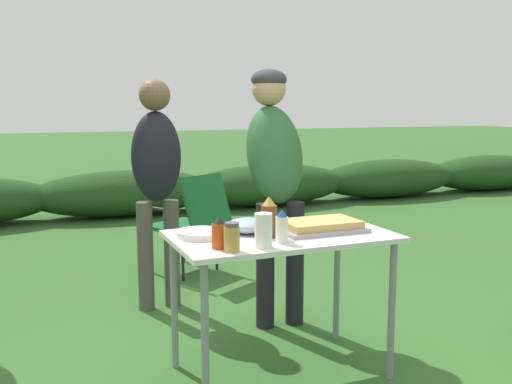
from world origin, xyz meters
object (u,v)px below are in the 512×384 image
(food_tray, at_px, (320,226))
(spice_jar, at_px, (232,237))
(paper_cup_stack, at_px, (263,231))
(beer_bottle, at_px, (269,218))
(standing_person_in_gray_fleece, at_px, (157,173))
(mayo_bottle, at_px, (282,227))
(mixing_bowl, at_px, (248,225))
(standing_person_in_olive_jacket, at_px, (275,165))
(camp_chair_near_hedge, at_px, (192,218))
(hot_sauce_bottle, at_px, (219,233))
(folding_table, at_px, (281,249))
(plate_stack, at_px, (200,234))

(food_tray, height_order, spice_jar, spice_jar)
(paper_cup_stack, relative_size, beer_bottle, 0.78)
(food_tray, bearing_deg, standing_person_in_gray_fleece, 115.25)
(mayo_bottle, bearing_deg, mixing_bowl, 103.50)
(mixing_bowl, relative_size, mayo_bottle, 1.38)
(standing_person_in_olive_jacket, bearing_deg, camp_chair_near_hedge, 105.15)
(paper_cup_stack, distance_m, beer_bottle, 0.21)
(beer_bottle, bearing_deg, mixing_bowl, 110.38)
(mayo_bottle, xyz_separation_m, hot_sauce_bottle, (-0.31, 0.01, -0.01))
(food_tray, xyz_separation_m, standing_person_in_gray_fleece, (-0.57, 1.22, 0.17))
(mayo_bottle, distance_m, hot_sauce_bottle, 0.31)
(food_tray, bearing_deg, spice_jar, -158.34)
(folding_table, height_order, standing_person_in_gray_fleece, standing_person_in_gray_fleece)
(folding_table, relative_size, standing_person_in_olive_jacket, 0.68)
(mixing_bowl, bearing_deg, folding_table, -32.75)
(plate_stack, distance_m, mayo_bottle, 0.42)
(plate_stack, xyz_separation_m, paper_cup_stack, (0.20, -0.32, 0.06))
(folding_table, distance_m, standing_person_in_gray_fleece, 1.28)
(mixing_bowl, height_order, hot_sauce_bottle, hot_sauce_bottle)
(food_tray, height_order, paper_cup_stack, paper_cup_stack)
(food_tray, relative_size, camp_chair_near_hedge, 0.53)
(hot_sauce_bottle, xyz_separation_m, standing_person_in_olive_jacket, (0.67, 0.87, 0.20))
(food_tray, distance_m, standing_person_in_olive_jacket, 0.77)
(mixing_bowl, bearing_deg, spice_jar, -122.23)
(food_tray, height_order, plate_stack, food_tray)
(standing_person_in_gray_fleece, bearing_deg, plate_stack, -93.51)
(mixing_bowl, xyz_separation_m, mayo_bottle, (0.06, -0.27, 0.04))
(plate_stack, xyz_separation_m, standing_person_in_gray_fleece, (0.04, 1.11, 0.18))
(standing_person_in_olive_jacket, relative_size, camp_chair_near_hedge, 1.94)
(folding_table, xyz_separation_m, beer_bottle, (-0.09, -0.05, 0.17))
(spice_jar, height_order, mayo_bottle, mayo_bottle)
(food_tray, distance_m, spice_jar, 0.61)
(folding_table, bearing_deg, beer_bottle, -150.58)
(hot_sauce_bottle, bearing_deg, plate_stack, 93.04)
(plate_stack, xyz_separation_m, standing_person_in_olive_jacket, (0.68, 0.62, 0.25))
(spice_jar, bearing_deg, folding_table, 34.13)
(mixing_bowl, distance_m, standing_person_in_gray_fleece, 1.14)
(paper_cup_stack, distance_m, mayo_bottle, 0.13)
(folding_table, relative_size, mayo_bottle, 6.93)
(folding_table, height_order, mixing_bowl, mixing_bowl)
(folding_table, xyz_separation_m, camp_chair_near_hedge, (0.08, 1.91, -0.20))
(mayo_bottle, bearing_deg, beer_bottle, 95.16)
(paper_cup_stack, bearing_deg, standing_person_in_olive_jacket, 62.98)
(paper_cup_stack, bearing_deg, spice_jar, -177.43)
(folding_table, bearing_deg, plate_stack, 167.64)
(hot_sauce_bottle, relative_size, standing_person_in_olive_jacket, 0.09)
(hot_sauce_bottle, xyz_separation_m, standing_person_in_gray_fleece, (0.03, 1.37, 0.13))
(food_tray, distance_m, plate_stack, 0.62)
(food_tray, bearing_deg, hot_sauce_bottle, -165.95)
(spice_jar, relative_size, hot_sauce_bottle, 0.90)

